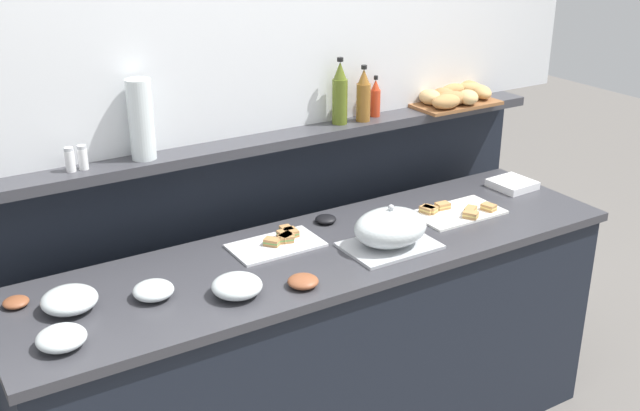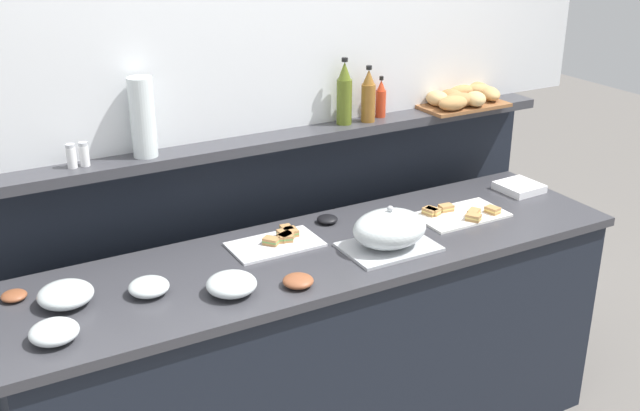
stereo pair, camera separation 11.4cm
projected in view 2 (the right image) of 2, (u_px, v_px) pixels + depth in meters
name	position (u px, v px, depth m)	size (l,w,h in m)	color
ground_plane	(262.00, 376.00, 3.67)	(12.00, 12.00, 0.00)	slate
buffet_counter	(323.00, 355.00, 3.01)	(2.35, 0.63, 0.92)	black
back_ledge_unit	(268.00, 262.00, 3.34)	(2.62, 0.22, 1.25)	black
sandwich_platter_side	(460.00, 214.00, 3.12)	(0.36, 0.22, 0.04)	white
sandwich_platter_rear	(278.00, 241.00, 2.88)	(0.34, 0.20, 0.04)	silver
serving_cloche	(389.00, 230.00, 2.82)	(0.34, 0.24, 0.17)	#B7BABF
glass_bowl_large	(54.00, 333.00, 2.26)	(0.15, 0.15, 0.06)	silver
glass_bowl_medium	(232.00, 285.00, 2.52)	(0.17, 0.17, 0.07)	silver
glass_bowl_small	(149.00, 288.00, 2.52)	(0.13, 0.13, 0.05)	silver
glass_bowl_extra	(66.00, 295.00, 2.45)	(0.18, 0.18, 0.07)	silver
condiment_bowl_cream	(298.00, 281.00, 2.57)	(0.11, 0.11, 0.04)	brown
condiment_bowl_red	(327.00, 219.00, 3.06)	(0.08, 0.08, 0.03)	black
condiment_bowl_teal	(14.00, 296.00, 2.49)	(0.08, 0.08, 0.03)	brown
napkin_stack	(519.00, 187.00, 3.38)	(0.17, 0.17, 0.03)	white
hot_sauce_bottle	(381.00, 99.00, 3.27)	(0.04, 0.04, 0.18)	red
olive_oil_bottle	(344.00, 95.00, 3.16)	(0.06, 0.06, 0.28)	#56661E
vinegar_bottle_amber	(368.00, 97.00, 3.20)	(0.06, 0.06, 0.24)	#8E5B23
salt_shaker	(71.00, 156.00, 2.69)	(0.03, 0.03, 0.09)	white
pepper_shaker	(84.00, 154.00, 2.70)	(0.03, 0.03, 0.09)	white
bread_basket	(464.00, 97.00, 3.45)	(0.42, 0.29, 0.08)	brown
water_carafe	(143.00, 117.00, 2.76)	(0.09, 0.09, 0.29)	silver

